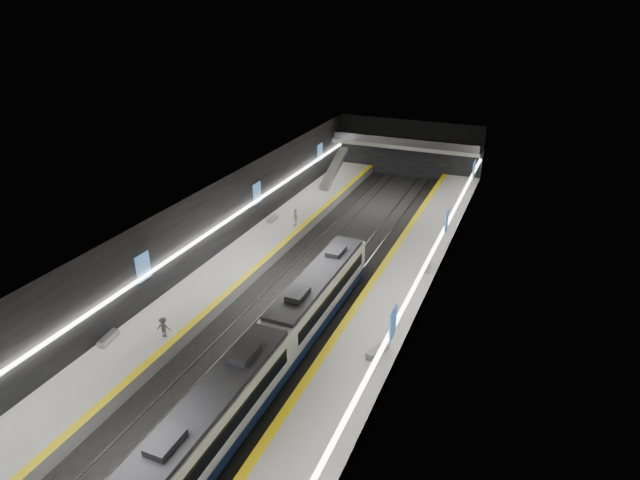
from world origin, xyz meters
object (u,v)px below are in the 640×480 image
at_px(escalator, 334,168).
at_px(passenger_left_a, 296,217).
at_px(bench_left_far, 273,219).
at_px(passenger_left_b, 164,327).
at_px(bench_left_near, 108,338).
at_px(bench_right_far, 428,266).
at_px(bench_right_near, 378,351).
at_px(train, 275,346).

bearing_deg(escalator, passenger_left_a, -84.37).
height_order(bench_left_far, passenger_left_b, passenger_left_b).
height_order(escalator, bench_left_near, escalator).
xyz_separation_m(bench_left_near, bench_right_far, (18.63, 19.81, 0.00)).
bearing_deg(bench_right_near, bench_left_near, -140.65).
bearing_deg(bench_left_far, passenger_left_a, -4.54).
bearing_deg(passenger_left_b, passenger_left_a, -104.76).
distance_m(bench_left_far, bench_right_far, 18.61).
bearing_deg(bench_left_far, escalator, 84.37).
xyz_separation_m(bench_right_near, passenger_left_a, (-14.75, 17.98, 0.71)).
xyz_separation_m(bench_left_far, bench_right_near, (17.65, -18.21, 0.03)).
bearing_deg(bench_left_near, escalator, 79.54).
bearing_deg(passenger_left_b, bench_left_far, -97.34).
relative_size(bench_left_far, passenger_left_a, 0.94).
relative_size(train, bench_left_far, 16.66).
distance_m(bench_left_far, passenger_left_a, 3.00).
bearing_deg(passenger_left_a, bench_left_near, -29.03).
height_order(escalator, passenger_left_b, escalator).
xyz_separation_m(bench_right_far, passenger_left_a, (-15.16, 4.26, 0.73)).
bearing_deg(bench_left_near, bench_right_far, 39.23).
xyz_separation_m(train, bench_right_near, (6.21, 3.38, -0.95)).
relative_size(bench_left_near, bench_left_far, 1.06).
relative_size(escalator, bench_left_far, 4.44).
distance_m(train, bench_left_far, 24.45).
relative_size(bench_left_near, passenger_left_a, 0.99).
xyz_separation_m(bench_left_near, bench_right_near, (18.21, 6.09, 0.01)).
height_order(train, bench_left_near, train).
bearing_deg(train, escalator, 105.43).
bearing_deg(train, bench_left_far, 117.91).
xyz_separation_m(bench_right_near, passenger_left_b, (-14.85, -4.07, 0.56)).
relative_size(bench_right_far, passenger_left_b, 1.19).
bearing_deg(passenger_left_b, bench_right_far, -145.13).
bearing_deg(bench_left_near, bench_left_far, 81.14).
bearing_deg(passenger_left_a, train, 0.95).
xyz_separation_m(train, bench_left_far, (-11.43, 21.58, -0.98)).
xyz_separation_m(train, escalator, (-10.00, 36.24, 0.70)).
distance_m(bench_right_far, passenger_left_a, 15.77).
distance_m(passenger_left_a, passenger_left_b, 22.05).
bearing_deg(bench_right_far, passenger_left_a, 159.04).
xyz_separation_m(escalator, bench_left_near, (-2.00, -38.95, -1.67)).
height_order(train, bench_left_far, train).
distance_m(escalator, bench_right_near, 36.68).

